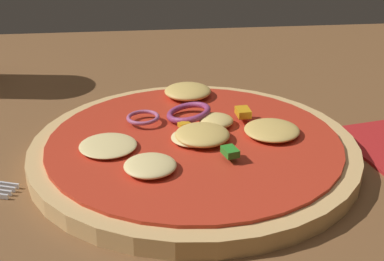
% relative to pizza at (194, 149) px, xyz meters
% --- Properties ---
extents(dining_table, '(1.45, 0.88, 0.03)m').
position_rel_pizza_xyz_m(dining_table, '(0.05, 0.00, -0.02)').
color(dining_table, brown).
rests_on(dining_table, ground).
extents(pizza, '(0.29, 0.29, 0.03)m').
position_rel_pizza_xyz_m(pizza, '(0.00, 0.00, 0.00)').
color(pizza, tan).
rests_on(pizza, dining_table).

